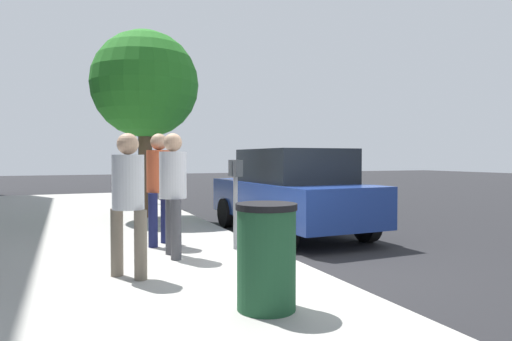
{
  "coord_description": "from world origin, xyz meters",
  "views": [
    {
      "loc": [
        -5.56,
        2.99,
        1.59
      ],
      "look_at": [
        1.49,
        0.01,
        1.38
      ],
      "focal_mm": 31.85,
      "sensor_mm": 36.0,
      "label": 1
    }
  ],
  "objects_px": {
    "pedestrian_bystander": "(128,193)",
    "traffic_signal": "(143,128)",
    "pedestrian_at_meter": "(173,184)",
    "parking_officer": "(159,179)",
    "parked_sedan_near": "(291,191)",
    "street_tree": "(145,85)",
    "parking_meter": "(236,185)",
    "trash_bin": "(266,256)"
  },
  "relations": [
    {
      "from": "street_tree",
      "to": "traffic_signal",
      "type": "height_order",
      "value": "street_tree"
    },
    {
      "from": "parking_meter",
      "to": "pedestrian_bystander",
      "type": "xyz_separation_m",
      "value": [
        -1.1,
        1.78,
        0.0
      ]
    },
    {
      "from": "parking_officer",
      "to": "street_tree",
      "type": "distance_m",
      "value": 4.26
    },
    {
      "from": "pedestrian_bystander",
      "to": "traffic_signal",
      "type": "relative_size",
      "value": 0.48
    },
    {
      "from": "traffic_signal",
      "to": "trash_bin",
      "type": "height_order",
      "value": "traffic_signal"
    },
    {
      "from": "traffic_signal",
      "to": "parking_officer",
      "type": "bearing_deg",
      "value": 172.91
    },
    {
      "from": "parking_meter",
      "to": "trash_bin",
      "type": "bearing_deg",
      "value": 165.49
    },
    {
      "from": "pedestrian_at_meter",
      "to": "parking_officer",
      "type": "xyz_separation_m",
      "value": [
        0.99,
        0.01,
        0.03
      ]
    },
    {
      "from": "street_tree",
      "to": "traffic_signal",
      "type": "xyz_separation_m",
      "value": [
        3.82,
        -0.55,
        -0.77
      ]
    },
    {
      "from": "pedestrian_bystander",
      "to": "parked_sedan_near",
      "type": "xyz_separation_m",
      "value": [
        2.81,
        -3.65,
        -0.27
      ]
    },
    {
      "from": "parked_sedan_near",
      "to": "street_tree",
      "type": "relative_size",
      "value": 0.99
    },
    {
      "from": "parked_sedan_near",
      "to": "traffic_signal",
      "type": "bearing_deg",
      "value": 16.62
    },
    {
      "from": "parked_sedan_near",
      "to": "pedestrian_at_meter",
      "type": "bearing_deg",
      "value": 122.98
    },
    {
      "from": "pedestrian_bystander",
      "to": "trash_bin",
      "type": "bearing_deg",
      "value": -96.95
    },
    {
      "from": "pedestrian_at_meter",
      "to": "parking_officer",
      "type": "height_order",
      "value": "parking_officer"
    },
    {
      "from": "pedestrian_at_meter",
      "to": "parking_officer",
      "type": "relative_size",
      "value": 0.98
    },
    {
      "from": "parked_sedan_near",
      "to": "street_tree",
      "type": "distance_m",
      "value": 4.5
    },
    {
      "from": "parking_meter",
      "to": "parked_sedan_near",
      "type": "distance_m",
      "value": 2.54
    },
    {
      "from": "pedestrian_bystander",
      "to": "parked_sedan_near",
      "type": "bearing_deg",
      "value": -1.55
    },
    {
      "from": "parking_meter",
      "to": "pedestrian_at_meter",
      "type": "relative_size",
      "value": 0.78
    },
    {
      "from": "pedestrian_at_meter",
      "to": "street_tree",
      "type": "bearing_deg",
      "value": 86.23
    },
    {
      "from": "pedestrian_bystander",
      "to": "street_tree",
      "type": "relative_size",
      "value": 0.39
    },
    {
      "from": "pedestrian_at_meter",
      "to": "traffic_signal",
      "type": "height_order",
      "value": "traffic_signal"
    },
    {
      "from": "parking_officer",
      "to": "parked_sedan_near",
      "type": "bearing_deg",
      "value": 57.08
    },
    {
      "from": "pedestrian_bystander",
      "to": "parking_officer",
      "type": "relative_size",
      "value": 0.94
    },
    {
      "from": "parking_officer",
      "to": "parked_sedan_near",
      "type": "distance_m",
      "value": 3.06
    },
    {
      "from": "parking_meter",
      "to": "street_tree",
      "type": "relative_size",
      "value": 0.31
    },
    {
      "from": "parked_sedan_near",
      "to": "parking_officer",
      "type": "bearing_deg",
      "value": 107.04
    },
    {
      "from": "pedestrian_bystander",
      "to": "street_tree",
      "type": "xyz_separation_m",
      "value": [
        5.61,
        -1.12,
        2.18
      ]
    },
    {
      "from": "street_tree",
      "to": "pedestrian_at_meter",
      "type": "bearing_deg",
      "value": 175.49
    },
    {
      "from": "traffic_signal",
      "to": "pedestrian_bystander",
      "type": "bearing_deg",
      "value": 169.96
    },
    {
      "from": "pedestrian_bystander",
      "to": "trash_bin",
      "type": "relative_size",
      "value": 1.72
    },
    {
      "from": "parking_meter",
      "to": "trash_bin",
      "type": "height_order",
      "value": "parking_meter"
    },
    {
      "from": "trash_bin",
      "to": "street_tree",
      "type": "bearing_deg",
      "value": -0.46
    },
    {
      "from": "street_tree",
      "to": "traffic_signal",
      "type": "distance_m",
      "value": 3.94
    },
    {
      "from": "pedestrian_bystander",
      "to": "street_tree",
      "type": "bearing_deg",
      "value": 39.52
    },
    {
      "from": "street_tree",
      "to": "trash_bin",
      "type": "xyz_separation_m",
      "value": [
        -7.29,
        0.06,
        -2.69
      ]
    },
    {
      "from": "trash_bin",
      "to": "pedestrian_at_meter",
      "type": "bearing_deg",
      "value": 6.77
    },
    {
      "from": "pedestrian_bystander",
      "to": "traffic_signal",
      "type": "xyz_separation_m",
      "value": [
        9.43,
        -1.67,
        1.41
      ]
    },
    {
      "from": "parking_meter",
      "to": "parking_officer",
      "type": "distance_m",
      "value": 1.33
    },
    {
      "from": "parking_officer",
      "to": "traffic_signal",
      "type": "distance_m",
      "value": 7.68
    },
    {
      "from": "parking_meter",
      "to": "pedestrian_at_meter",
      "type": "height_order",
      "value": "pedestrian_at_meter"
    }
  ]
}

